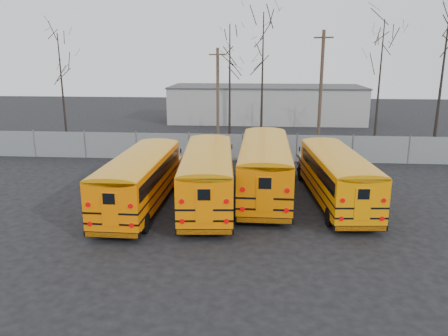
# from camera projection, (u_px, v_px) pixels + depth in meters

# --- Properties ---
(ground) EXTENTS (120.00, 120.00, 0.00)m
(ground) POSITION_uv_depth(u_px,v_px,m) (233.00, 219.00, 21.00)
(ground) COLOR black
(ground) RESTS_ON ground
(fence) EXTENTS (40.00, 0.04, 2.00)m
(fence) POSITION_uv_depth(u_px,v_px,m) (242.00, 147.00, 32.32)
(fence) COLOR gray
(fence) RESTS_ON ground
(distant_building) EXTENTS (22.00, 8.00, 4.00)m
(distant_building) POSITION_uv_depth(u_px,v_px,m) (266.00, 104.00, 51.20)
(distant_building) COLOR #A5A5A1
(distant_building) RESTS_ON ground
(bus_a) EXTENTS (2.55, 10.42, 2.90)m
(bus_a) POSITION_uv_depth(u_px,v_px,m) (141.00, 176.00, 22.24)
(bus_a) COLOR black
(bus_a) RESTS_ON ground
(bus_b) EXTENTS (3.35, 10.96, 3.02)m
(bus_b) POSITION_uv_depth(u_px,v_px,m) (208.00, 172.00, 22.70)
(bus_b) COLOR black
(bus_b) RESTS_ON ground
(bus_c) EXTENTS (2.75, 11.44, 3.19)m
(bus_c) POSITION_uv_depth(u_px,v_px,m) (265.00, 163.00, 24.13)
(bus_c) COLOR black
(bus_c) RESTS_ON ground
(bus_d) EXTENTS (3.15, 10.33, 2.85)m
(bus_d) POSITION_uv_depth(u_px,v_px,m) (336.00, 173.00, 22.88)
(bus_d) COLOR black
(bus_d) RESTS_ON ground
(utility_pole_left) EXTENTS (1.46, 0.26, 8.21)m
(utility_pole_left) POSITION_uv_depth(u_px,v_px,m) (218.00, 96.00, 37.08)
(utility_pole_left) COLOR brown
(utility_pole_left) RESTS_ON ground
(utility_pole_right) EXTENTS (1.63, 0.82, 9.74)m
(utility_pole_right) POSITION_uv_depth(u_px,v_px,m) (321.00, 85.00, 38.86)
(utility_pole_right) COLOR #4C372B
(utility_pole_right) RESTS_ON ground
(tree_0) EXTENTS (0.26, 0.26, 9.24)m
(tree_0) POSITION_uv_depth(u_px,v_px,m) (63.00, 95.00, 33.92)
(tree_0) COLOR black
(tree_0) RESTS_ON ground
(tree_1) EXTENTS (0.26, 0.26, 10.08)m
(tree_1) POSITION_uv_depth(u_px,v_px,m) (230.00, 87.00, 36.59)
(tree_1) COLOR black
(tree_1) RESTS_ON ground
(tree_2) EXTENTS (0.26, 0.26, 10.92)m
(tree_2) POSITION_uv_depth(u_px,v_px,m) (262.00, 82.00, 35.64)
(tree_2) COLOR black
(tree_2) RESTS_ON ground
(tree_3) EXTENTS (0.26, 0.26, 10.21)m
(tree_3) POSITION_uv_depth(u_px,v_px,m) (379.00, 89.00, 33.49)
(tree_3) COLOR black
(tree_3) RESTS_ON ground
(tree_4) EXTENTS (0.26, 0.26, 11.43)m
(tree_4) POSITION_uv_depth(u_px,v_px,m) (441.00, 81.00, 33.62)
(tree_4) COLOR black
(tree_4) RESTS_ON ground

